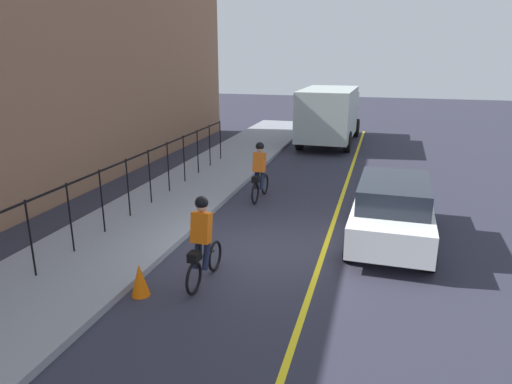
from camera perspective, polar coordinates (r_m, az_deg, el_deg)
The scene contains 10 objects.
ground_plane at distance 10.97m, azimuth -0.31°, elevation -7.18°, with size 80.00×80.00×0.00m, color #2A2A38.
lane_line_centre at distance 10.68m, azimuth 8.06°, elevation -8.03°, with size 36.00×0.12×0.01m, color yellow.
sidewalk at distance 12.24m, azimuth -15.87°, elevation -4.85°, with size 40.00×3.20×0.15m, color gray.
building_wall at distance 15.20m, azimuth -24.94°, elevation 12.02°, with size 28.00×0.80×7.18m, color #896149.
iron_fence at distance 12.89m, azimuth -15.55°, elevation 1.82°, with size 14.73×0.04×1.60m.
cyclist_lead at distance 14.40m, azimuth 0.44°, elevation 2.56°, with size 1.71×0.37×1.83m.
cyclist_follow at distance 9.19m, azimuth -6.61°, elevation -6.02°, with size 1.71×0.37×1.83m.
patrol_sedan at distance 11.68m, azimuth 16.41°, elevation -2.03°, with size 4.44×2.01×1.58m.
box_truck_background at distance 23.71m, azimuth 9.08°, elevation 9.58°, with size 6.76×2.65×2.78m.
traffic_cone_near at distance 9.22m, azimuth -14.08°, elevation -10.42°, with size 0.36×0.36×0.64m, color #EE6006.
Camera 1 is at (-9.63, -2.74, 4.47)m, focal length 32.57 mm.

